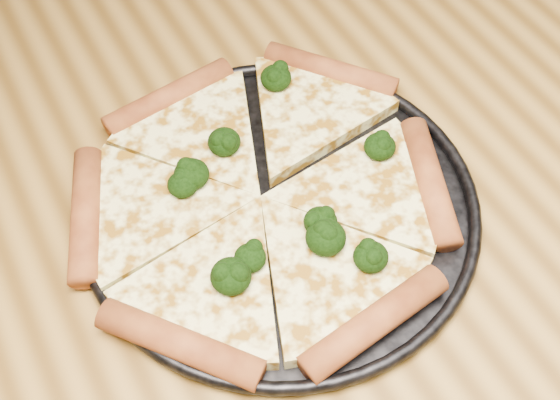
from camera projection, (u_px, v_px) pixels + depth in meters
name	position (u px, v px, depth m)	size (l,w,h in m)	color
dining_table	(264.00, 292.00, 0.72)	(1.20, 0.90, 0.75)	olive
pizza_pan	(280.00, 206.00, 0.66)	(0.35, 0.35, 0.02)	black
pizza	(262.00, 195.00, 0.65)	(0.36, 0.34, 0.03)	#FFF99C
broccoli_florets	(275.00, 196.00, 0.64)	(0.21, 0.24, 0.03)	black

